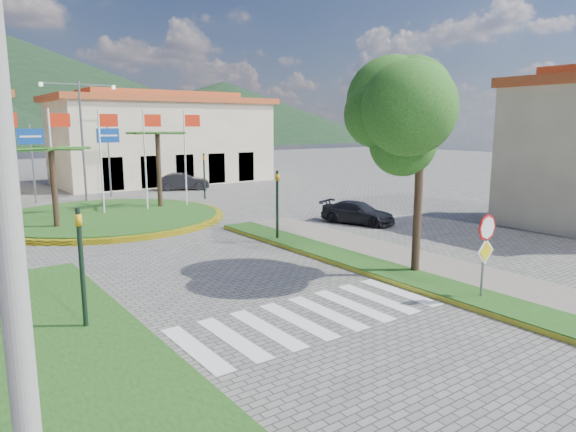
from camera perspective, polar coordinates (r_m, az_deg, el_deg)
ground at (r=11.67m, az=15.15°, el=-16.61°), size 160.00×160.00×0.00m
sidewalk_right at (r=17.33m, az=22.64°, el=-7.82°), size 4.00×28.00×0.15m
verge_right at (r=16.35m, az=20.41°, el=-8.68°), size 1.60×28.00×0.18m
median_left at (r=13.53m, az=-26.40°, el=-13.09°), size 5.00×14.00×0.18m
crosswalk at (r=14.27m, az=2.36°, el=-11.16°), size 8.00×3.00×0.01m
roundabout_island at (r=30.01m, az=-19.43°, el=-0.05°), size 12.70×12.70×6.00m
stop_sign at (r=15.96m, az=21.09°, el=-2.83°), size 0.80×0.11×2.65m
deciduous_tree at (r=17.88m, az=14.60°, el=9.79°), size 3.60×3.60×6.80m
utility_pole at (r=6.49m, az=-29.05°, el=2.78°), size 0.32×0.32×9.00m
traffic_light_left at (r=13.66m, az=-22.00°, el=-4.35°), size 0.15×0.18×3.20m
traffic_light_right at (r=22.63m, az=-1.21°, el=1.91°), size 0.15×0.18×3.20m
traffic_light_far at (r=36.41m, az=-9.30°, el=4.91°), size 0.18×0.15×3.20m
direction_sign_west at (r=37.94m, az=-26.60°, el=6.59°), size 1.60×0.14×5.20m
direction_sign_east at (r=39.07m, az=-19.32°, el=7.16°), size 1.60×0.14×5.20m
street_lamp_centre at (r=37.58m, az=-21.92°, el=8.38°), size 4.80×0.16×8.00m
building_right at (r=48.04m, az=-13.74°, el=8.34°), size 19.08×9.54×8.05m
hill_far_mid at (r=168.32m, az=-28.65°, el=12.29°), size 180.00×180.00×30.00m
hill_far_east at (r=161.67m, az=-7.12°, el=11.44°), size 120.00×120.00×18.00m
car_dark_b at (r=41.94m, az=-11.59°, el=3.77°), size 4.32×2.87×1.35m
car_side_right at (r=27.38m, az=7.77°, el=0.37°), size 2.95×4.30×1.16m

